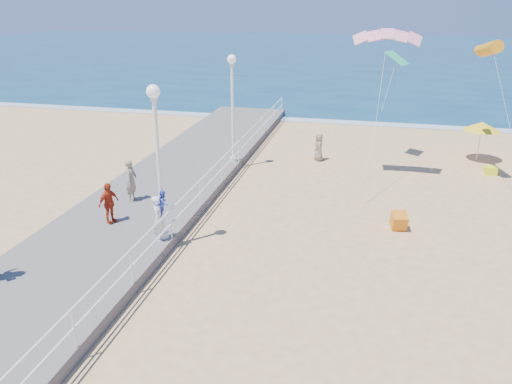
% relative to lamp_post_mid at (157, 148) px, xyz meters
% --- Properties ---
extents(ground, '(160.00, 160.00, 0.00)m').
position_rel_lamp_post_mid_xyz_m(ground, '(5.35, 0.00, -3.66)').
color(ground, tan).
rests_on(ground, ground).
extents(ocean, '(160.00, 90.00, 0.05)m').
position_rel_lamp_post_mid_xyz_m(ocean, '(5.35, 65.00, -3.65)').
color(ocean, '#0D3551').
rests_on(ocean, ground).
extents(surf_line, '(160.00, 1.20, 0.04)m').
position_rel_lamp_post_mid_xyz_m(surf_line, '(5.35, 20.50, -3.63)').
color(surf_line, silver).
rests_on(surf_line, ground).
extents(boardwalk, '(5.00, 44.00, 0.40)m').
position_rel_lamp_post_mid_xyz_m(boardwalk, '(-2.15, 0.00, -3.46)').
color(boardwalk, slate).
rests_on(boardwalk, ground).
extents(railing, '(0.05, 42.00, 0.55)m').
position_rel_lamp_post_mid_xyz_m(railing, '(0.30, 0.00, -2.41)').
color(railing, white).
rests_on(railing, boardwalk).
extents(lamp_post_mid, '(0.44, 0.44, 5.32)m').
position_rel_lamp_post_mid_xyz_m(lamp_post_mid, '(0.00, 0.00, 0.00)').
color(lamp_post_mid, white).
rests_on(lamp_post_mid, boardwalk).
extents(lamp_post_far, '(0.44, 0.44, 5.32)m').
position_rel_lamp_post_mid_xyz_m(lamp_post_far, '(0.00, 9.00, 0.00)').
color(lamp_post_far, white).
rests_on(lamp_post_far, boardwalk).
extents(woman_holding_toddler, '(0.48, 0.65, 1.63)m').
position_rel_lamp_post_mid_xyz_m(woman_holding_toddler, '(-0.05, -0.21, -2.45)').
color(woman_holding_toddler, white).
rests_on(woman_holding_toddler, boardwalk).
extents(toddler_held, '(0.42, 0.51, 0.94)m').
position_rel_lamp_post_mid_xyz_m(toddler_held, '(0.10, -0.06, -1.94)').
color(toddler_held, blue).
rests_on(toddler_held, boardwalk).
extents(spectator_3, '(0.66, 0.99, 1.56)m').
position_rel_lamp_post_mid_xyz_m(spectator_3, '(-2.43, 0.70, -2.48)').
color(spectator_3, '#B53116').
rests_on(spectator_3, boardwalk).
extents(spectator_6, '(0.48, 0.68, 1.76)m').
position_rel_lamp_post_mid_xyz_m(spectator_6, '(-2.61, 2.91, -2.38)').
color(spectator_6, gray).
rests_on(spectator_6, boardwalk).
extents(beach_walker_c, '(0.70, 0.85, 1.50)m').
position_rel_lamp_post_mid_xyz_m(beach_walker_c, '(4.11, 11.35, -2.91)').
color(beach_walker_c, gray).
rests_on(beach_walker_c, ground).
extents(box_kite, '(0.68, 0.80, 0.74)m').
position_rel_lamp_post_mid_xyz_m(box_kite, '(8.09, 3.40, -3.36)').
color(box_kite, '#D4430C').
rests_on(box_kite, ground).
extents(beach_umbrella, '(1.90, 1.90, 2.14)m').
position_rel_lamp_post_mid_xyz_m(beach_umbrella, '(12.46, 13.27, -1.75)').
color(beach_umbrella, white).
rests_on(beach_umbrella, ground).
extents(beach_chair_left, '(0.55, 0.55, 0.40)m').
position_rel_lamp_post_mid_xyz_m(beach_chair_left, '(12.76, 11.07, -3.46)').
color(beach_chair_left, '#E8F81A').
rests_on(beach_chair_left, ground).
extents(kite_parafoil, '(3.02, 0.94, 0.65)m').
position_rel_lamp_post_mid_xyz_m(kite_parafoil, '(7.12, 9.04, 3.10)').
color(kite_parafoil, '#E31A4E').
extents(kite_windsock, '(1.02, 2.76, 1.10)m').
position_rel_lamp_post_mid_xyz_m(kite_windsock, '(11.52, 9.70, 2.50)').
color(kite_windsock, orange).
extents(kite_diamond_green, '(1.33, 1.44, 0.65)m').
position_rel_lamp_post_mid_xyz_m(kite_diamond_green, '(7.75, 12.60, 1.70)').
color(kite_diamond_green, '#27BA76').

